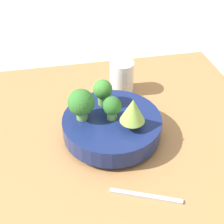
# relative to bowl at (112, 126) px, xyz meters

# --- Properties ---
(ground_plane) EXTENTS (6.00, 6.00, 0.00)m
(ground_plane) POSITION_rel_bowl_xyz_m (-0.04, -0.02, -0.08)
(ground_plane) COLOR beige
(table) EXTENTS (0.96, 0.86, 0.04)m
(table) POSITION_rel_bowl_xyz_m (-0.04, -0.02, -0.06)
(table) COLOR #9E7042
(table) RESTS_ON ground_plane
(bowl) EXTENTS (0.26, 0.26, 0.06)m
(bowl) POSITION_rel_bowl_xyz_m (0.00, 0.00, 0.00)
(bowl) COLOR navy
(bowl) RESTS_ON table
(broccoli_floret_back) EXTENTS (0.05, 0.05, 0.07)m
(broccoli_floret_back) POSITION_rel_bowl_xyz_m (-0.01, 0.07, 0.07)
(broccoli_floret_back) COLOR #609347
(broccoli_floret_back) RESTS_ON bowl
(broccoli_floret_center) EXTENTS (0.05, 0.05, 0.06)m
(broccoli_floret_center) POSITION_rel_bowl_xyz_m (0.00, 0.00, 0.06)
(broccoli_floret_center) COLOR #7AB256
(broccoli_floret_center) RESTS_ON bowl
(broccoli_floret_left) EXTENTS (0.07, 0.07, 0.09)m
(broccoli_floret_left) POSITION_rel_bowl_xyz_m (-0.08, 0.01, 0.07)
(broccoli_floret_left) COLOR #6BA34C
(broccoli_floret_left) RESTS_ON bowl
(romanesco_piece_near) EXTENTS (0.06, 0.06, 0.08)m
(romanesco_piece_near) POSITION_rel_bowl_xyz_m (0.04, -0.04, 0.08)
(romanesco_piece_near) COLOR #6BA34C
(romanesco_piece_near) RESTS_ON bowl
(cup) EXTENTS (0.07, 0.07, 0.10)m
(cup) POSITION_rel_bowl_xyz_m (0.07, 0.21, 0.02)
(cup) COLOR silver
(cup) RESTS_ON table
(fork) EXTENTS (0.15, 0.07, 0.01)m
(fork) POSITION_rel_bowl_xyz_m (0.03, -0.21, -0.03)
(fork) COLOR #B2B2B7
(fork) RESTS_ON table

